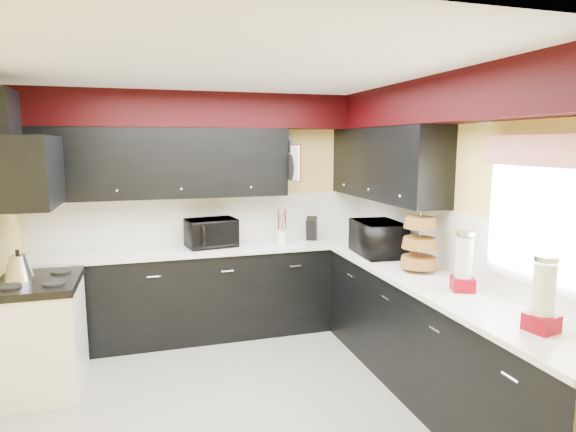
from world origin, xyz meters
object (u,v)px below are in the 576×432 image
(microwave, at_px, (378,238))
(kettle, at_px, (19,267))
(utensil_crock, at_px, (282,237))
(toaster_oven, at_px, (212,233))
(knife_block, at_px, (312,229))

(microwave, relative_size, kettle, 2.61)
(microwave, relative_size, utensil_crock, 4.16)
(microwave, height_order, kettle, microwave)
(utensil_crock, bearing_deg, microwave, -46.95)
(toaster_oven, distance_m, utensil_crock, 0.75)
(microwave, bearing_deg, toaster_oven, 64.60)
(utensil_crock, xyz_separation_m, kettle, (-2.37, -0.68, 0.01))
(microwave, distance_m, utensil_crock, 1.08)
(microwave, distance_m, knife_block, 0.93)
(microwave, bearing_deg, knife_block, 27.36)
(utensil_crock, bearing_deg, knife_block, 11.22)
(utensil_crock, height_order, knife_block, knife_block)
(knife_block, height_order, kettle, knife_block)
(microwave, bearing_deg, kettle, 91.91)
(toaster_oven, bearing_deg, knife_block, -7.41)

